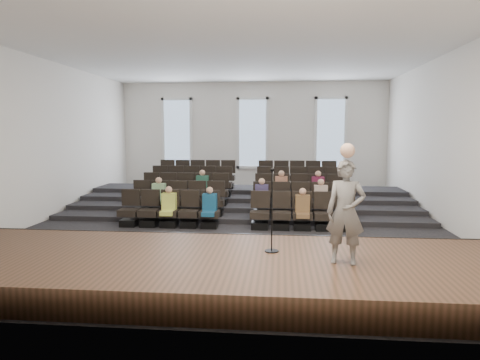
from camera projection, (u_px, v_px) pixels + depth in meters
name	position (u px, v px, depth m)	size (l,w,h in m)	color
ground	(237.00, 224.00, 12.88)	(14.00, 14.00, 0.00)	black
ceiling	(237.00, 53.00, 12.32)	(12.00, 14.00, 0.02)	white
wall_back	(253.00, 137.00, 19.54)	(12.00, 0.04, 5.00)	white
wall_front	(182.00, 152.00, 5.65)	(12.00, 0.04, 5.00)	white
wall_left	(43.00, 140.00, 13.17)	(0.04, 14.00, 5.00)	white
wall_right	(449.00, 141.00, 12.02)	(0.04, 14.00, 5.00)	white
stage	(208.00, 270.00, 7.81)	(11.80, 3.60, 0.50)	#4F3122
stage_lip	(221.00, 245.00, 9.56)	(11.80, 0.06, 0.52)	black
risers	(246.00, 201.00, 15.99)	(11.80, 4.80, 0.60)	black
seating_rows	(242.00, 194.00, 14.33)	(6.80, 4.70, 1.67)	black
windows	(252.00, 133.00, 19.45)	(8.44, 0.10, 3.24)	white
audience	(247.00, 195.00, 13.21)	(5.45, 2.64, 1.10)	#CAD856
speaker	(346.00, 212.00, 7.30)	(0.65, 0.43, 1.79)	#63605D
mic_stand	(272.00, 227.00, 8.05)	(0.27, 0.27, 1.59)	black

